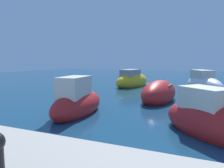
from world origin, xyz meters
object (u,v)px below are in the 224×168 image
object	(u,v)px
moored_boat_5	(211,121)
moored_boat_6	(77,103)
moored_boat_0	(132,81)
moored_boat_7	(204,84)
moored_boat_2	(159,93)

from	to	relation	value
moored_boat_5	moored_boat_6	world-z (taller)	moored_boat_6
moored_boat_6	moored_boat_5	bearing A→B (deg)	-101.53
moored_boat_0	moored_boat_7	distance (m)	5.47
moored_boat_2	moored_boat_7	size ratio (longest dim) A/B	0.86
moored_boat_0	moored_boat_2	size ratio (longest dim) A/B	1.11
moored_boat_6	moored_boat_7	xyz separation A→B (m)	(4.87, 9.54, 0.00)
moored_boat_6	moored_boat_7	world-z (taller)	moored_boat_6
moored_boat_0	moored_boat_2	world-z (taller)	moored_boat_0
moored_boat_5	moored_boat_0	bearing A→B (deg)	159.61
moored_boat_6	moored_boat_0	bearing A→B (deg)	-0.61
moored_boat_2	moored_boat_7	distance (m)	5.92
moored_boat_5	moored_boat_7	distance (m)	10.16
moored_boat_7	moored_boat_0	bearing A→B (deg)	-116.41
moored_boat_5	moored_boat_6	distance (m)	4.92
moored_boat_6	moored_boat_7	size ratio (longest dim) A/B	0.79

